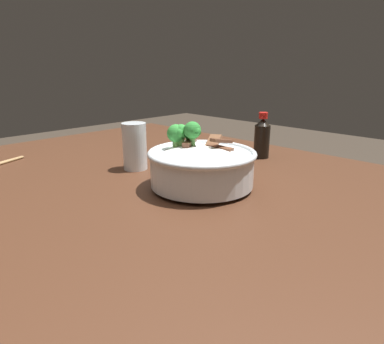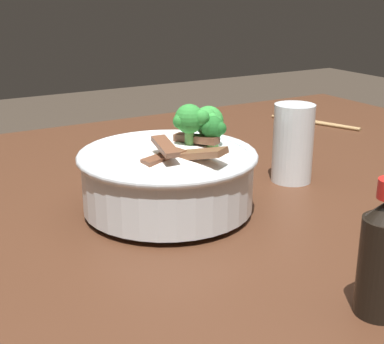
% 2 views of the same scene
% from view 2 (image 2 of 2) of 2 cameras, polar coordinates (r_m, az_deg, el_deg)
% --- Properties ---
extents(dining_table, '(1.35, 1.04, 0.79)m').
position_cam_2_polar(dining_table, '(0.89, 3.35, -7.21)').
color(dining_table, '#472819').
rests_on(dining_table, ground).
extents(rice_bowl, '(0.24, 0.24, 0.15)m').
position_cam_2_polar(rice_bowl, '(0.76, -2.33, 0.02)').
color(rice_bowl, silver).
rests_on(rice_bowl, dining_table).
extents(drinking_glass, '(0.06, 0.06, 0.12)m').
position_cam_2_polar(drinking_glass, '(0.90, 10.22, 2.33)').
color(drinking_glass, white).
rests_on(drinking_glass, dining_table).
extents(chopsticks_pair, '(0.09, 0.20, 0.01)m').
position_cam_2_polar(chopsticks_pair, '(1.29, 12.42, 4.98)').
color(chopsticks_pair, '#9E7A4C').
rests_on(chopsticks_pair, dining_table).
extents(soy_sauce_bottle, '(0.05, 0.05, 0.14)m').
position_cam_2_polar(soy_sauce_bottle, '(0.55, 18.95, -8.10)').
color(soy_sauce_bottle, black).
rests_on(soy_sauce_bottle, dining_table).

